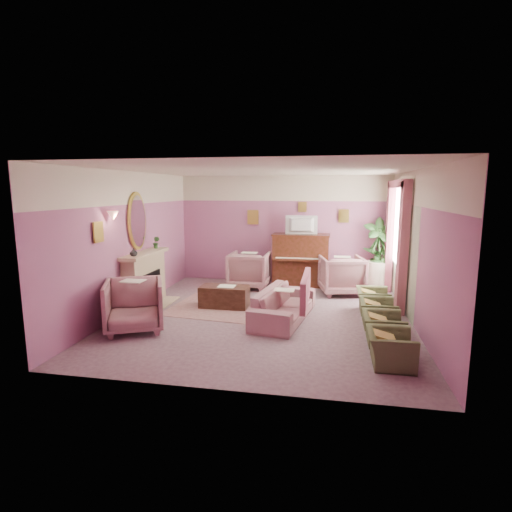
% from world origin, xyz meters
% --- Properties ---
extents(floor, '(5.50, 6.00, 0.01)m').
position_xyz_m(floor, '(0.00, 0.00, 0.00)').
color(floor, slate).
rests_on(floor, ground).
extents(ceiling, '(5.50, 6.00, 0.01)m').
position_xyz_m(ceiling, '(0.00, 0.00, 2.80)').
color(ceiling, beige).
rests_on(ceiling, wall_back).
extents(wall_back, '(5.50, 0.02, 2.80)m').
position_xyz_m(wall_back, '(0.00, 3.00, 1.40)').
color(wall_back, '#834E76').
rests_on(wall_back, floor).
extents(wall_front, '(5.50, 0.02, 2.80)m').
position_xyz_m(wall_front, '(0.00, -3.00, 1.40)').
color(wall_front, '#834E76').
rests_on(wall_front, floor).
extents(wall_left, '(0.02, 6.00, 2.80)m').
position_xyz_m(wall_left, '(-2.75, 0.00, 1.40)').
color(wall_left, '#834E76').
rests_on(wall_left, floor).
extents(wall_right, '(0.02, 6.00, 2.80)m').
position_xyz_m(wall_right, '(2.75, 0.00, 1.40)').
color(wall_right, '#834E76').
rests_on(wall_right, floor).
extents(picture_rail_band, '(5.50, 0.01, 0.65)m').
position_xyz_m(picture_rail_band, '(0.00, 2.99, 2.47)').
color(picture_rail_band, beige).
rests_on(picture_rail_band, wall_back).
extents(stripe_panel, '(0.01, 3.00, 2.15)m').
position_xyz_m(stripe_panel, '(2.73, 1.30, 1.07)').
color(stripe_panel, '#AEB697').
rests_on(stripe_panel, wall_right).
extents(fireplace_surround, '(0.30, 1.40, 1.10)m').
position_xyz_m(fireplace_surround, '(-2.59, 0.20, 0.55)').
color(fireplace_surround, tan).
rests_on(fireplace_surround, floor).
extents(fireplace_inset, '(0.18, 0.72, 0.68)m').
position_xyz_m(fireplace_inset, '(-2.49, 0.20, 0.40)').
color(fireplace_inset, black).
rests_on(fireplace_inset, floor).
extents(fire_ember, '(0.06, 0.54, 0.10)m').
position_xyz_m(fire_ember, '(-2.45, 0.20, 0.22)').
color(fire_ember, '#F64910').
rests_on(fire_ember, floor).
extents(mantel_shelf, '(0.40, 1.55, 0.07)m').
position_xyz_m(mantel_shelf, '(-2.56, 0.20, 1.12)').
color(mantel_shelf, tan).
rests_on(mantel_shelf, fireplace_surround).
extents(hearth, '(0.55, 1.50, 0.02)m').
position_xyz_m(hearth, '(-2.39, 0.20, 0.01)').
color(hearth, tan).
rests_on(hearth, floor).
extents(mirror_frame, '(0.04, 0.72, 1.20)m').
position_xyz_m(mirror_frame, '(-2.70, 0.20, 1.80)').
color(mirror_frame, gold).
rests_on(mirror_frame, wall_left).
extents(mirror_glass, '(0.01, 0.60, 1.06)m').
position_xyz_m(mirror_glass, '(-2.67, 0.20, 1.80)').
color(mirror_glass, silver).
rests_on(mirror_glass, wall_left).
extents(sconce_shade, '(0.20, 0.20, 0.16)m').
position_xyz_m(sconce_shade, '(-2.62, -0.85, 1.98)').
color(sconce_shade, '#FFA183').
rests_on(sconce_shade, wall_left).
extents(piano, '(1.40, 0.60, 1.30)m').
position_xyz_m(piano, '(0.50, 2.68, 0.65)').
color(piano, '#461F11').
rests_on(piano, floor).
extents(piano_keyshelf, '(1.30, 0.12, 0.06)m').
position_xyz_m(piano_keyshelf, '(0.50, 2.33, 0.72)').
color(piano_keyshelf, '#461F11').
rests_on(piano_keyshelf, piano).
extents(piano_keys, '(1.20, 0.08, 0.02)m').
position_xyz_m(piano_keys, '(0.50, 2.33, 0.76)').
color(piano_keys, white).
rests_on(piano_keys, piano).
extents(piano_top, '(1.45, 0.65, 0.04)m').
position_xyz_m(piano_top, '(0.50, 2.68, 1.31)').
color(piano_top, '#461F11').
rests_on(piano_top, piano).
extents(television, '(0.80, 0.12, 0.48)m').
position_xyz_m(television, '(0.50, 2.63, 1.60)').
color(television, black).
rests_on(television, piano).
extents(print_back_left, '(0.30, 0.03, 0.38)m').
position_xyz_m(print_back_left, '(-0.80, 2.96, 1.72)').
color(print_back_left, gold).
rests_on(print_back_left, wall_back).
extents(print_back_right, '(0.26, 0.03, 0.34)m').
position_xyz_m(print_back_right, '(1.55, 2.96, 1.78)').
color(print_back_right, gold).
rests_on(print_back_right, wall_back).
extents(print_back_mid, '(0.22, 0.03, 0.26)m').
position_xyz_m(print_back_mid, '(0.50, 2.96, 2.00)').
color(print_back_mid, gold).
rests_on(print_back_mid, wall_back).
extents(print_left_wall, '(0.03, 0.28, 0.36)m').
position_xyz_m(print_left_wall, '(-2.71, -1.20, 1.72)').
color(print_left_wall, gold).
rests_on(print_left_wall, wall_left).
extents(window_blind, '(0.03, 1.40, 1.80)m').
position_xyz_m(window_blind, '(2.70, 1.55, 1.70)').
color(window_blind, silver).
rests_on(window_blind, wall_right).
extents(curtain_left, '(0.16, 0.34, 2.60)m').
position_xyz_m(curtain_left, '(2.62, 0.63, 1.30)').
color(curtain_left, '#A64F61').
rests_on(curtain_left, floor).
extents(curtain_right, '(0.16, 0.34, 2.60)m').
position_xyz_m(curtain_right, '(2.62, 2.47, 1.30)').
color(curtain_right, '#A64F61').
rests_on(curtain_right, floor).
extents(pelmet, '(0.16, 2.20, 0.16)m').
position_xyz_m(pelmet, '(2.62, 1.55, 2.56)').
color(pelmet, '#A64F61').
rests_on(pelmet, wall_right).
extents(mantel_plant, '(0.16, 0.16, 0.28)m').
position_xyz_m(mantel_plant, '(-2.55, 0.75, 1.29)').
color(mantel_plant, '#2B5825').
rests_on(mantel_plant, mantel_shelf).
extents(mantel_vase, '(0.16, 0.16, 0.16)m').
position_xyz_m(mantel_vase, '(-2.55, -0.30, 1.23)').
color(mantel_vase, beige).
rests_on(mantel_vase, mantel_shelf).
extents(area_rug, '(2.67, 2.05, 0.01)m').
position_xyz_m(area_rug, '(-0.74, 0.37, 0.01)').
color(area_rug, '#9A6B68').
rests_on(area_rug, floor).
extents(coffee_table, '(1.00, 0.51, 0.45)m').
position_xyz_m(coffee_table, '(-0.92, 0.41, 0.23)').
color(coffee_table, '#361F13').
rests_on(coffee_table, floor).
extents(table_paper, '(0.35, 0.28, 0.01)m').
position_xyz_m(table_paper, '(-0.87, 0.41, 0.46)').
color(table_paper, white).
rests_on(table_paper, coffee_table).
extents(sofa, '(0.67, 2.01, 0.81)m').
position_xyz_m(sofa, '(0.40, -0.15, 0.41)').
color(sofa, '#A8767A').
rests_on(sofa, floor).
extents(sofa_throw, '(0.10, 1.53, 0.56)m').
position_xyz_m(sofa_throw, '(0.80, -0.15, 0.60)').
color(sofa_throw, '#A64F61').
rests_on(sofa_throw, sofa).
extents(floral_armchair_left, '(0.96, 0.96, 1.00)m').
position_xyz_m(floral_armchair_left, '(-0.74, 2.18, 0.50)').
color(floral_armchair_left, '#A8767A').
rests_on(floral_armchair_left, floor).
extents(floral_armchair_right, '(0.96, 0.96, 1.00)m').
position_xyz_m(floral_armchair_right, '(1.52, 1.98, 0.50)').
color(floral_armchair_right, '#A8767A').
rests_on(floral_armchair_right, floor).
extents(floral_armchair_front, '(0.96, 0.96, 1.00)m').
position_xyz_m(floral_armchair_front, '(-2.10, -1.22, 0.50)').
color(floral_armchair_front, '#A8767A').
rests_on(floral_armchair_front, floor).
extents(olive_chair_a, '(0.52, 0.74, 0.64)m').
position_xyz_m(olive_chair_a, '(2.10, -1.85, 0.32)').
color(olive_chair_a, '#505A34').
rests_on(olive_chair_a, floor).
extents(olive_chair_b, '(0.52, 0.74, 0.64)m').
position_xyz_m(olive_chair_b, '(2.10, -1.03, 0.32)').
color(olive_chair_b, '#505A34').
rests_on(olive_chair_b, floor).
extents(olive_chair_c, '(0.52, 0.74, 0.64)m').
position_xyz_m(olive_chair_c, '(2.10, -0.21, 0.32)').
color(olive_chair_c, '#505A34').
rests_on(olive_chair_c, floor).
extents(olive_chair_d, '(0.52, 0.74, 0.64)m').
position_xyz_m(olive_chair_d, '(2.10, 0.61, 0.32)').
color(olive_chair_d, '#505A34').
rests_on(olive_chair_d, floor).
extents(side_table, '(0.52, 0.52, 0.70)m').
position_xyz_m(side_table, '(2.39, 2.53, 0.35)').
color(side_table, '#F0E9CE').
rests_on(side_table, floor).
extents(side_plant_big, '(0.30, 0.30, 0.34)m').
position_xyz_m(side_plant_big, '(2.39, 2.53, 0.87)').
color(side_plant_big, '#2B5825').
rests_on(side_plant_big, side_table).
extents(side_plant_small, '(0.16, 0.16, 0.28)m').
position_xyz_m(side_plant_small, '(2.51, 2.43, 0.84)').
color(side_plant_small, '#2B5825').
rests_on(side_plant_small, side_table).
extents(palm_pot, '(0.34, 0.34, 0.34)m').
position_xyz_m(palm_pot, '(2.40, 2.59, 0.17)').
color(palm_pot, '#9A3B30').
rests_on(palm_pot, floor).
extents(palm_plant, '(0.76, 0.76, 1.44)m').
position_xyz_m(palm_plant, '(2.40, 2.59, 1.06)').
color(palm_plant, '#2B5825').
rests_on(palm_plant, palm_pot).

